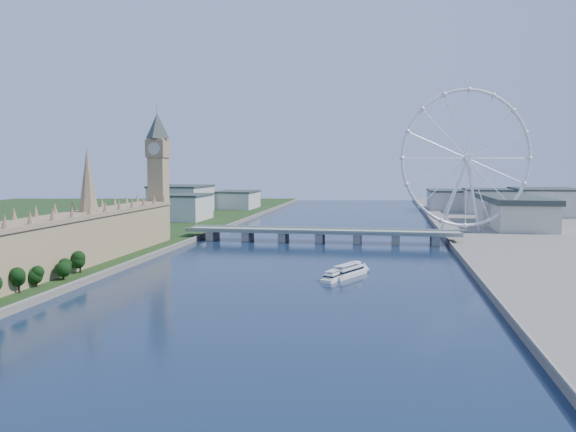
# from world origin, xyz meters

# --- Properties ---
(ground) EXTENTS (2000.00, 2000.00, 0.00)m
(ground) POSITION_xyz_m (0.00, 0.00, 0.00)
(ground) COLOR #182743
(ground) RESTS_ON ground
(parliament_range) EXTENTS (24.00, 200.00, 70.00)m
(parliament_range) POSITION_xyz_m (-128.00, 170.00, 18.48)
(parliament_range) COLOR tan
(parliament_range) RESTS_ON ground
(big_ben) EXTENTS (20.02, 20.02, 110.00)m
(big_ben) POSITION_xyz_m (-128.00, 278.00, 66.57)
(big_ben) COLOR tan
(big_ben) RESTS_ON ground
(westminster_bridge) EXTENTS (220.00, 22.00, 9.50)m
(westminster_bridge) POSITION_xyz_m (0.00, 300.00, 6.63)
(westminster_bridge) COLOR gray
(westminster_bridge) RESTS_ON ground
(london_eye) EXTENTS (113.60, 39.12, 124.30)m
(london_eye) POSITION_xyz_m (119.98, 355.08, 67.52)
(london_eye) COLOR silver
(london_eye) RESTS_ON ground
(county_hall) EXTENTS (54.00, 144.00, 35.00)m
(county_hall) POSITION_xyz_m (175.00, 430.00, 0.00)
(county_hall) COLOR beige
(county_hall) RESTS_ON ground
(city_skyline) EXTENTS (505.00, 280.00, 32.00)m
(city_skyline) POSITION_xyz_m (39.22, 560.08, 16.96)
(city_skyline) COLOR beige
(city_skyline) RESTS_ON ground
(tour_boat_near) EXTENTS (15.28, 27.74, 5.93)m
(tour_boat_near) POSITION_xyz_m (25.48, 152.19, 0.00)
(tour_boat_near) COLOR white
(tour_boat_near) RESTS_ON ground
(tour_boat_far) EXTENTS (22.20, 33.13, 7.28)m
(tour_boat_far) POSITION_xyz_m (31.77, 162.60, 0.00)
(tour_boat_far) COLOR silver
(tour_boat_far) RESTS_ON ground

